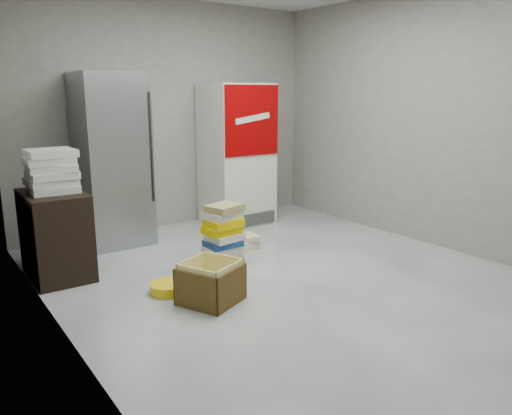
{
  "coord_description": "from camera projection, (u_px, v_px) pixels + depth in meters",
  "views": [
    {
      "loc": [
        -2.77,
        -3.31,
        1.69
      ],
      "look_at": [
        0.05,
        0.7,
        0.55
      ],
      "focal_mm": 35.0,
      "sensor_mm": 36.0,
      "label": 1
    }
  ],
  "objects": [
    {
      "name": "phonebook_stack_side",
      "position": [
        242.0,
        242.0,
        5.49
      ],
      "size": [
        0.37,
        0.3,
        0.15
      ],
      "rotation": [
        0.0,
        0.0,
        0.03
      ],
      "color": "beige",
      "rests_on": "ground"
    },
    {
      "name": "steel_fridge",
      "position": [
        112.0,
        160.0,
        5.55
      ],
      "size": [
        0.7,
        0.72,
        1.9
      ],
      "color": "gray",
      "rests_on": "ground"
    },
    {
      "name": "room_shell",
      "position": [
        299.0,
        79.0,
        4.17
      ],
      "size": [
        4.04,
        5.04,
        2.82
      ],
      "color": "#9A948B",
      "rests_on": "ground"
    },
    {
      "name": "supply_box_stack",
      "position": [
        51.0,
        171.0,
        4.5
      ],
      "size": [
        0.43,
        0.43,
        0.39
      ],
      "color": "silver",
      "rests_on": "wood_shelf"
    },
    {
      "name": "phonebook_stack_main",
      "position": [
        223.0,
        236.0,
        4.9
      ],
      "size": [
        0.4,
        0.35,
        0.63
      ],
      "rotation": [
        0.0,
        0.0,
        0.16
      ],
      "color": "#9F9054",
      "rests_on": "ground"
    },
    {
      "name": "cardboard_box",
      "position": [
        211.0,
        285.0,
        4.09
      ],
      "size": [
        0.57,
        0.57,
        0.35
      ],
      "rotation": [
        0.0,
        0.0,
        0.43
      ],
      "color": "yellow",
      "rests_on": "ground"
    },
    {
      "name": "bucket_lid",
      "position": [
        169.0,
        288.0,
        4.3
      ],
      "size": [
        0.35,
        0.35,
        0.09
      ],
      "primitive_type": "cylinder",
      "rotation": [
        0.0,
        0.0,
        -0.09
      ],
      "color": "yellow",
      "rests_on": "ground"
    },
    {
      "name": "ground",
      "position": [
        295.0,
        281.0,
        4.57
      ],
      "size": [
        5.0,
        5.0,
        0.0
      ],
      "primitive_type": "plane",
      "color": "silver",
      "rests_on": "ground"
    },
    {
      "name": "coke_cooler",
      "position": [
        237.0,
        154.0,
        6.48
      ],
      "size": [
        0.8,
        0.73,
        1.8
      ],
      "color": "silver",
      "rests_on": "ground"
    },
    {
      "name": "wood_shelf",
      "position": [
        56.0,
        235.0,
        4.63
      ],
      "size": [
        0.5,
        0.8,
        0.8
      ],
      "primitive_type": "cube",
      "color": "black",
      "rests_on": "ground"
    }
  ]
}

